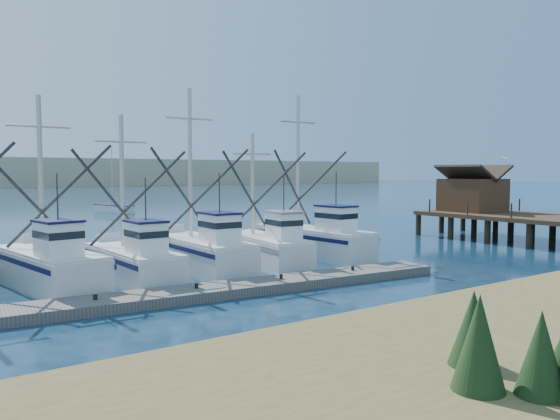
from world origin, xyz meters
name	(u,v)px	position (x,y,z in m)	size (l,w,h in m)	color
ground	(396,301)	(0.00, 0.00, 0.00)	(500.00, 500.00, 0.00)	#0D233B
floating_dock	(123,302)	(-9.23, 5.33, 0.20)	(30.27, 2.02, 0.40)	#605B56
timber_pier	(513,206)	(21.50, 8.46, 2.57)	(7.00, 20.00, 8.00)	black
trawler_fleet	(88,263)	(-9.13, 10.27, 1.01)	(29.76, 8.77, 10.04)	silver
sailboat_near	(114,209)	(6.15, 53.98, 0.49)	(3.26, 7.10, 8.10)	silver
flying_gull	(503,158)	(18.42, 7.42, 6.09)	(0.98, 0.18, 0.18)	white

